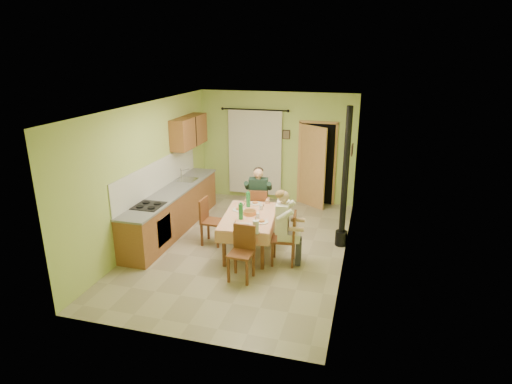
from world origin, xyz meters
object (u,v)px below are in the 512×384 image
(man_far, at_px, (258,192))
(man_right, at_px, (284,219))
(chair_far, at_px, (258,218))
(chair_left, at_px, (212,230))
(stove_flue, at_px, (344,197))
(dining_table, at_px, (249,233))
(chair_right, at_px, (284,248))
(chair_near, at_px, (241,264))

(man_far, relative_size, man_right, 1.00)
(chair_far, height_order, man_far, man_far)
(chair_left, distance_m, stove_flue, 2.72)
(chair_left, xyz_separation_m, man_far, (0.73, 0.89, 0.59))
(chair_far, bearing_deg, man_far, 90.00)
(chair_left, bearing_deg, dining_table, 80.78)
(man_right, relative_size, stove_flue, 0.50)
(chair_right, bearing_deg, stove_flue, -48.94)
(dining_table, distance_m, chair_right, 0.81)
(man_right, bearing_deg, man_far, 25.81)
(dining_table, xyz_separation_m, chair_left, (-0.83, 0.16, -0.09))
(chair_left, xyz_separation_m, stove_flue, (2.54, 0.61, 0.73))
(chair_left, relative_size, stove_flue, 0.34)
(chair_far, distance_m, chair_right, 1.56)
(dining_table, bearing_deg, chair_near, -87.79)
(chair_near, distance_m, chair_right, 0.97)
(man_far, bearing_deg, chair_left, -139.27)
(chair_right, relative_size, man_right, 0.71)
(chair_far, distance_m, man_right, 1.66)
(chair_far, relative_size, chair_near, 1.03)
(chair_near, relative_size, stove_flue, 0.34)
(dining_table, height_order, man_right, man_right)
(dining_table, bearing_deg, chair_left, 162.77)
(chair_far, distance_m, chair_near, 2.10)
(dining_table, distance_m, chair_near, 1.07)
(chair_near, height_order, man_right, man_right)
(chair_right, bearing_deg, chair_left, 68.00)
(dining_table, xyz_separation_m, chair_near, (0.16, -1.06, -0.09))
(dining_table, relative_size, man_right, 1.23)
(chair_near, distance_m, stove_flue, 2.50)
(man_far, distance_m, man_right, 1.57)
(dining_table, relative_size, chair_left, 1.79)
(chair_near, distance_m, chair_left, 1.57)
(chair_near, relative_size, chair_right, 0.96)
(chair_near, bearing_deg, chair_far, -79.66)
(chair_right, relative_size, chair_left, 1.03)
(chair_near, height_order, man_far, man_far)
(stove_flue, bearing_deg, chair_left, -166.44)
(chair_right, xyz_separation_m, man_right, (-0.01, -0.00, 0.59))
(man_far, relative_size, stove_flue, 0.50)
(chair_near, distance_m, man_far, 2.20)
(dining_table, relative_size, stove_flue, 0.61)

